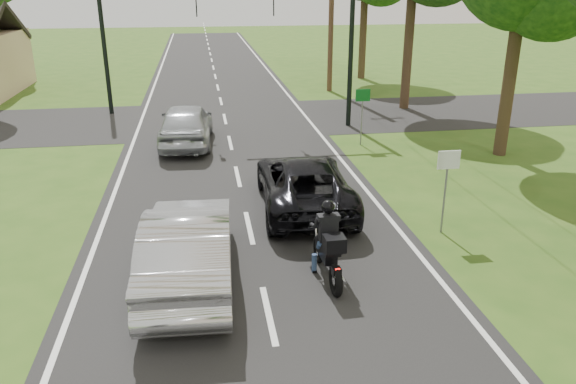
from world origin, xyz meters
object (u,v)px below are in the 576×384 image
at_px(sign_white, 448,172).
at_px(sign_green, 362,103).
at_px(dark_suv, 304,183).
at_px(silver_suv, 186,124).
at_px(traffic_signal, 307,26).
at_px(silver_sedan, 189,246).
at_px(motorcycle_rider, 328,249).

relative_size(sign_white, sign_green, 1.00).
distance_m(dark_suv, silver_suv, 7.59).
relative_size(dark_suv, sign_white, 2.38).
distance_m(silver_suv, traffic_signal, 6.30).
bearing_deg(silver_sedan, sign_white, -163.87).
height_order(silver_sedan, silver_suv, silver_sedan).
bearing_deg(sign_green, motorcycle_rider, -109.67).
bearing_deg(sign_green, dark_suv, -119.38).
distance_m(silver_suv, sign_white, 11.05).
height_order(silver_sedan, traffic_signal, traffic_signal).
bearing_deg(silver_suv, dark_suv, 118.76).
bearing_deg(motorcycle_rider, sign_green, 68.29).
xyz_separation_m(dark_suv, traffic_signal, (1.72, 8.85, 3.42)).
xyz_separation_m(dark_suv, silver_suv, (-3.24, 6.86, 0.10)).
bearing_deg(dark_suv, silver_suv, -62.30).
relative_size(dark_suv, silver_sedan, 1.03).
bearing_deg(sign_white, sign_green, 88.57).
bearing_deg(silver_suv, motorcycle_rider, 108.99).
xyz_separation_m(motorcycle_rider, silver_sedan, (-2.84, 0.34, 0.12)).
distance_m(motorcycle_rider, silver_sedan, 2.86).
bearing_deg(sign_white, silver_suv, 125.01).
relative_size(traffic_signal, sign_green, 3.00).
bearing_deg(dark_suv, sign_green, -116.99).
bearing_deg(dark_suv, traffic_signal, -98.61).
bearing_deg(traffic_signal, sign_white, -82.95).
relative_size(dark_suv, traffic_signal, 0.79).
distance_m(sign_white, sign_green, 8.00).
height_order(motorcycle_rider, silver_suv, motorcycle_rider).
distance_m(silver_suv, sign_green, 6.65).
relative_size(motorcycle_rider, sign_green, 0.97).
height_order(motorcycle_rider, silver_sedan, motorcycle_rider).
distance_m(motorcycle_rider, silver_suv, 11.26).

